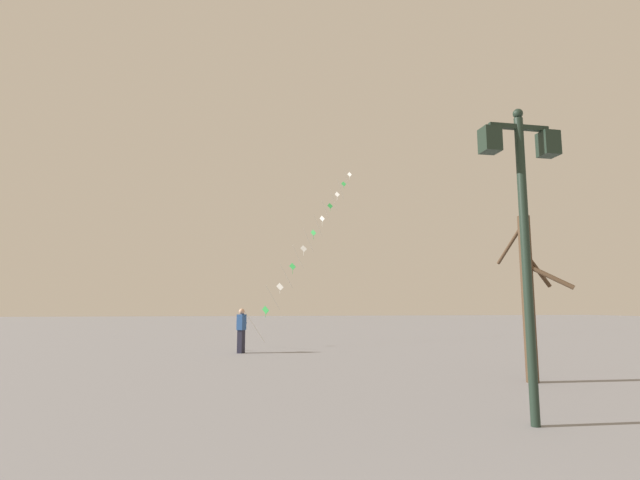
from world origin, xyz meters
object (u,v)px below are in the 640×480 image
kite_train (313,233)px  kite_flyer (241,329)px  bare_tree (528,294)px  twin_lantern_lamp_post (523,201)px

kite_train → kite_flyer: bearing=-117.4°
kite_flyer → bare_tree: (6.56, -8.84, 1.16)m
kite_flyer → kite_train: bearing=0.4°
kite_train → bare_tree: 17.73m
twin_lantern_lamp_post → kite_train: kite_train is taller
kite_train → bare_tree: kite_train is taller
kite_train → kite_flyer: (-4.30, -8.29, -5.15)m
kite_train → bare_tree: bearing=-82.5°
kite_flyer → twin_lantern_lamp_post: bearing=-134.9°
bare_tree → kite_flyer: bearing=126.6°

